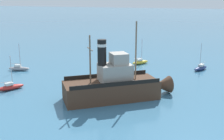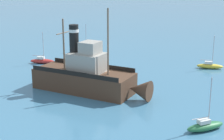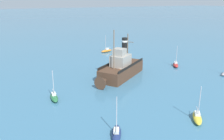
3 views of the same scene
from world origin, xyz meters
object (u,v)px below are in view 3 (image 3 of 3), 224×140
Objects in this scene: sailboat_green at (54,97)px; sailboat_navy at (116,133)px; old_tugboat at (120,69)px; sailboat_orange at (107,51)px; sailboat_red at (176,65)px; sailboat_yellow at (197,117)px.

sailboat_green is 14.26m from sailboat_navy.
old_tugboat is at bearing -25.79° from sailboat_navy.
sailboat_orange is (22.15, -5.74, -1.40)m from old_tugboat.
old_tugboat is 22.92m from sailboat_orange.
sailboat_orange and sailboat_navy have the same top height.
sailboat_red is at bearing -75.13° from sailboat_green.
sailboat_yellow is at bearing -173.83° from old_tugboat.
sailboat_red is at bearing -49.12° from sailboat_navy.
sailboat_red is at bearing -154.83° from sailboat_orange.
sailboat_navy is at bearing 160.04° from sailboat_orange.
sailboat_green is at bearing 49.41° from sailboat_yellow.
sailboat_navy is (-13.37, -4.96, 0.00)m from sailboat_green.
sailboat_red and sailboat_green have the same top height.
sailboat_red is 32.37m from sailboat_navy.
sailboat_navy is at bearing 130.88° from sailboat_red.
old_tugboat reaches higher than sailboat_green.
sailboat_yellow is at bearing 175.11° from sailboat_orange.
sailboat_green is at bearing 20.35° from sailboat_navy.
old_tugboat is 15.43m from sailboat_green.
sailboat_green is (-7.81, 29.43, 0.00)m from sailboat_red.
old_tugboat reaches higher than sailboat_orange.
sailboat_red and sailboat_navy have the same top height.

